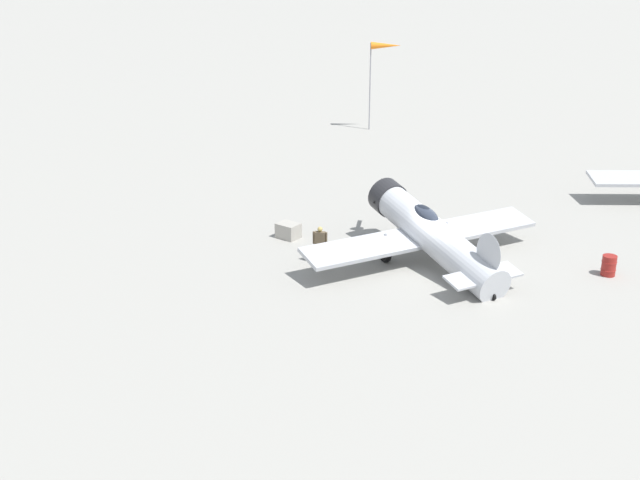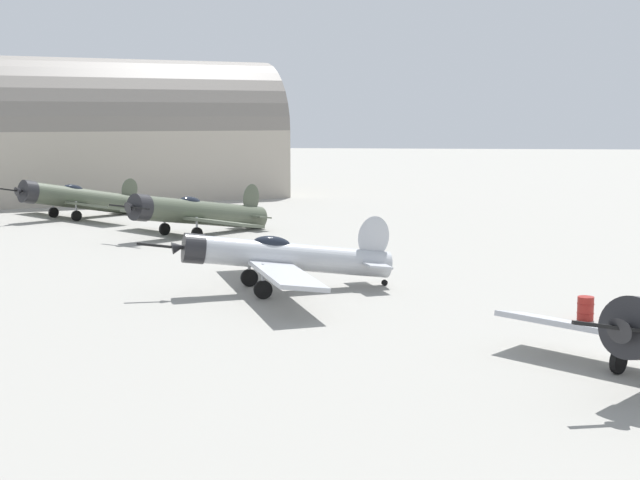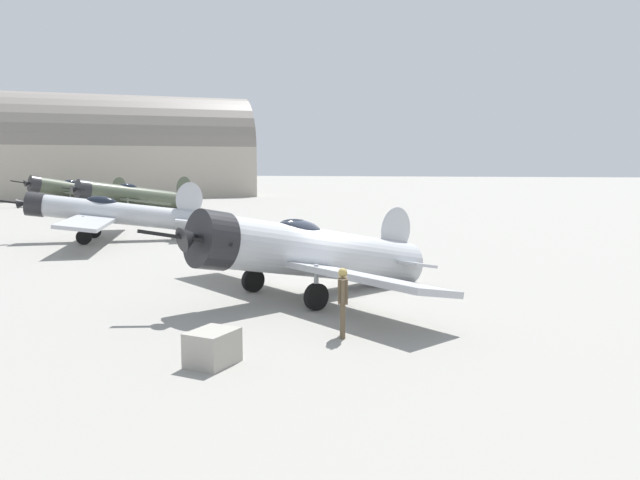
% 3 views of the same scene
% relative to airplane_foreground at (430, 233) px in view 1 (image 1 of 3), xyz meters
% --- Properties ---
extents(ground_plane, '(400.00, 400.00, 0.00)m').
position_rel_airplane_foreground_xyz_m(ground_plane, '(0.39, -0.31, -1.41)').
color(ground_plane, gray).
extents(airplane_foreground, '(9.29, 10.42, 3.22)m').
position_rel_airplane_foreground_xyz_m(airplane_foreground, '(0.00, 0.00, 0.00)').
color(airplane_foreground, '#B7BABF').
rests_on(airplane_foreground, ground_plane).
extents(ground_crew_mechanic, '(0.66, 0.33, 1.74)m').
position_rel_airplane_foreground_xyz_m(ground_crew_mechanic, '(-4.53, -1.96, -0.36)').
color(ground_crew_mechanic, brown).
rests_on(ground_crew_mechanic, ground_plane).
extents(equipment_crate, '(1.23, 1.07, 0.75)m').
position_rel_airplane_foreground_xyz_m(equipment_crate, '(-7.23, 0.37, -1.04)').
color(equipment_crate, '#9E998E').
rests_on(equipment_crate, ground_plane).
extents(fuel_drum, '(0.66, 0.66, 0.92)m').
position_rel_airplane_foreground_xyz_m(fuel_drum, '(7.62, 1.72, -0.96)').
color(fuel_drum, maroon).
rests_on(fuel_drum, ground_plane).
extents(windsock_mast, '(2.26, 1.46, 6.61)m').
position_rel_airplane_foreground_xyz_m(windsock_mast, '(-10.83, 24.70, 4.65)').
color(windsock_mast, gray).
rests_on(windsock_mast, ground_plane).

